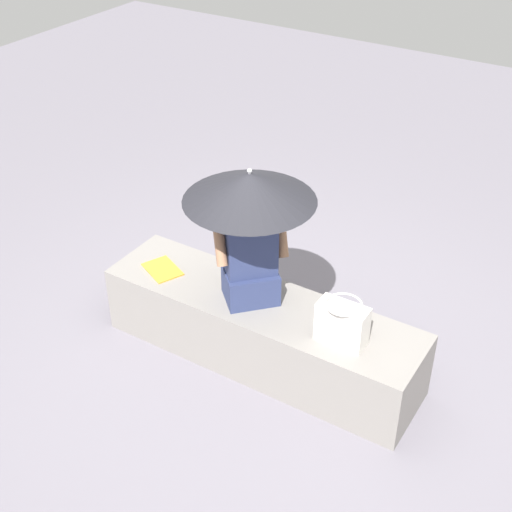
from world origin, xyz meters
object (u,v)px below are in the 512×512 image
at_px(parasol, 250,187).
at_px(handbag_black, 342,323).
at_px(person_seated, 251,249).
at_px(magazine, 162,269).

relative_size(parasol, handbag_black, 3.18).
bearing_deg(person_seated, magazine, -175.17).
height_order(person_seated, parasol, parasol).
distance_m(parasol, handbag_black, 1.00).
bearing_deg(magazine, handbag_black, 24.01).
xyz_separation_m(parasol, handbag_black, (0.68, -0.02, -0.73)).
distance_m(person_seated, parasol, 0.49).
bearing_deg(parasol, person_seated, 118.16).
bearing_deg(handbag_black, magazine, 179.23).
height_order(person_seated, magazine, person_seated).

